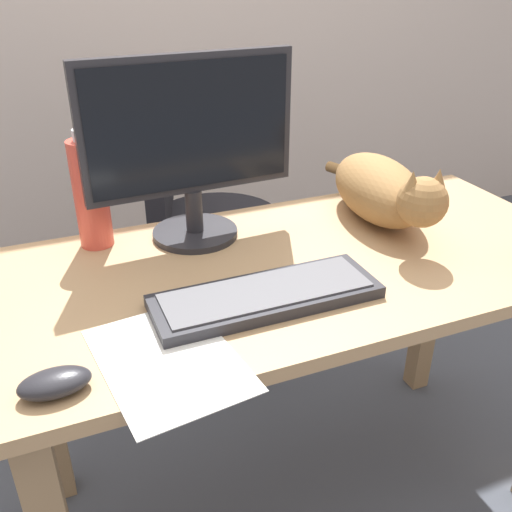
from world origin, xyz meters
TOP-DOWN VIEW (x-y plane):
  - ground_plane at (0.00, 0.00)m, footprint 8.00×8.00m
  - desk at (0.00, 0.00)m, footprint 1.31×0.63m
  - office_chair at (-0.01, 0.75)m, footprint 0.50×0.48m
  - monitor at (-0.19, 0.20)m, footprint 0.48×0.20m
  - keyboard at (-0.15, -0.12)m, footprint 0.44×0.15m
  - cat at (0.27, 0.12)m, footprint 0.24×0.61m
  - computer_mouse at (-0.54, -0.24)m, footprint 0.11×0.06m
  - paper_sheet at (-0.37, -0.23)m, footprint 0.25×0.32m
  - water_bottle at (-0.41, 0.25)m, footprint 0.07×0.07m

SIDE VIEW (x-z plane):
  - ground_plane at x=0.00m, z-range 0.00..0.00m
  - office_chair at x=-0.01m, z-range -0.06..0.88m
  - desk at x=0.00m, z-range 0.25..1.00m
  - paper_sheet at x=-0.37m, z-range 0.75..0.75m
  - keyboard at x=-0.15m, z-range 0.75..0.77m
  - computer_mouse at x=-0.54m, z-range 0.75..0.78m
  - cat at x=0.27m, z-range 0.73..0.93m
  - water_bottle at x=-0.41m, z-range 0.74..1.01m
  - monitor at x=-0.19m, z-range 0.77..1.18m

